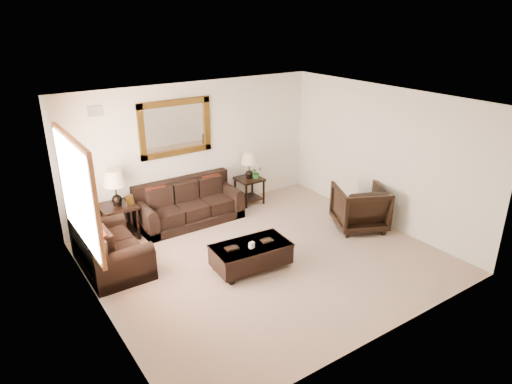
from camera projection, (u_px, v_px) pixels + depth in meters
room at (266, 185)px, 7.37m from camera, size 5.51×5.01×2.71m
window at (78, 191)px, 6.58m from camera, size 0.07×1.96×1.66m
mirror at (176, 128)px, 8.86m from camera, size 1.50×0.06×1.10m
air_vent at (95, 111)px, 7.91m from camera, size 0.25×0.02×0.18m
sofa at (189, 207)px, 9.14m from camera, size 2.06×0.89×0.84m
loveseat at (108, 250)px, 7.46m from camera, size 0.93×1.57×0.88m
end_table_left at (116, 195)px, 8.26m from camera, size 0.61×0.61×1.34m
end_table_right at (249, 170)px, 9.85m from camera, size 0.53×0.53×1.17m
coffee_table at (251, 253)px, 7.48m from camera, size 1.32×0.79×0.54m
armchair at (360, 205)px, 8.80m from camera, size 1.21×1.19×0.96m
potted_plant at (256, 174)px, 9.87m from camera, size 0.26×0.28×0.21m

